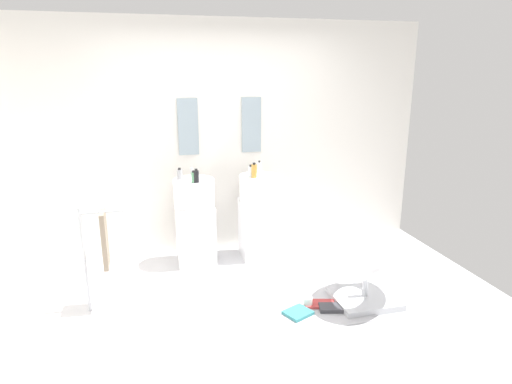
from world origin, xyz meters
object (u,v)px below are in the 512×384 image
object	(u,v)px
lounge_chair	(367,267)
magazine_red	(320,304)
magazine_charcoal	(331,308)
soap_bottle_black	(196,176)
pedestal_sink_left	(195,220)
towel_rack	(101,242)
soap_bottle_grey	(180,174)
soap_bottle_green	(193,177)
soap_bottle_white	(259,168)
coffee_mug	(308,302)
soap_bottle_clear	(251,171)
magazine_teal	(298,313)
soap_bottle_amber	(254,171)
pedestal_sink_right	(259,215)

from	to	relation	value
lounge_chair	magazine_red	bearing A→B (deg)	176.46
magazine_charcoal	soap_bottle_black	bearing A→B (deg)	144.09
pedestal_sink_left	towel_rack	world-z (taller)	pedestal_sink_left
lounge_chair	soap_bottle_grey	distance (m)	2.10
magazine_charcoal	soap_bottle_green	xyz separation A→B (m)	(-1.04, 1.20, 0.97)
towel_rack	soap_bottle_white	size ratio (longest dim) A/B	6.69
lounge_chair	soap_bottle_white	world-z (taller)	soap_bottle_white
soap_bottle_black	soap_bottle_grey	size ratio (longest dim) A/B	1.18
coffee_mug	soap_bottle_clear	bearing A→B (deg)	101.21
pedestal_sink_left	magazine_red	distance (m)	1.63
soap_bottle_black	soap_bottle_green	bearing A→B (deg)	156.59
magazine_charcoal	magazine_teal	xyz separation A→B (m)	(-0.31, -0.00, -0.00)
magazine_charcoal	soap_bottle_green	world-z (taller)	soap_bottle_green
lounge_chair	soap_bottle_white	distance (m)	1.64
magazine_red	coffee_mug	xyz separation A→B (m)	(-0.11, 0.01, 0.03)
magazine_red	soap_bottle_grey	world-z (taller)	soap_bottle_grey
pedestal_sink_left	magazine_charcoal	world-z (taller)	pedestal_sink_left
towel_rack	soap_bottle_clear	xyz separation A→B (m)	(1.51, 0.76, 0.37)
magazine_charcoal	soap_bottle_amber	world-z (taller)	soap_bottle_amber
coffee_mug	soap_bottle_grey	world-z (taller)	soap_bottle_grey
soap_bottle_amber	soap_bottle_clear	xyz separation A→B (m)	(-0.02, 0.04, -0.01)
coffee_mug	soap_bottle_black	bearing A→B (deg)	127.84
soap_bottle_grey	soap_bottle_clear	world-z (taller)	soap_bottle_clear
soap_bottle_black	soap_bottle_clear	distance (m)	0.61
soap_bottle_amber	soap_bottle_green	world-z (taller)	soap_bottle_amber
soap_bottle_green	soap_bottle_amber	bearing A→B (deg)	4.68
soap_bottle_clear	soap_bottle_amber	bearing A→B (deg)	-61.79
soap_bottle_amber	magazine_teal	bearing A→B (deg)	-86.47
soap_bottle_grey	soap_bottle_clear	size ratio (longest dim) A/B	0.93
towel_rack	soap_bottle_green	world-z (taller)	soap_bottle_green
soap_bottle_grey	soap_bottle_clear	distance (m)	0.76
pedestal_sink_right	soap_bottle_green	distance (m)	0.90
magazine_teal	soap_bottle_white	xyz separation A→B (m)	(0.03, 1.44, 0.98)
pedestal_sink_right	soap_bottle_grey	size ratio (longest dim) A/B	8.51
magazine_charcoal	soap_bottle_white	world-z (taller)	soap_bottle_white
soap_bottle_clear	towel_rack	bearing A→B (deg)	-153.27
magazine_teal	coffee_mug	bearing A→B (deg)	14.27
magazine_charcoal	coffee_mug	bearing A→B (deg)	161.85
pedestal_sink_left	magazine_red	xyz separation A→B (m)	(0.96, -1.24, -0.47)
coffee_mug	soap_bottle_white	size ratio (longest dim) A/B	0.58
lounge_chair	soap_bottle_amber	distance (m)	1.55
soap_bottle_green	soap_bottle_clear	xyz separation A→B (m)	(0.63, 0.10, 0.00)
soap_bottle_black	soap_bottle_amber	distance (m)	0.63
soap_bottle_green	towel_rack	bearing A→B (deg)	-142.97
pedestal_sink_left	coffee_mug	size ratio (longest dim) A/B	12.56
pedestal_sink_right	magazine_charcoal	size ratio (longest dim) A/B	5.00
pedestal_sink_right	magazine_teal	world-z (taller)	pedestal_sink_right
pedestal_sink_right	lounge_chair	distance (m)	1.44
soap_bottle_grey	soap_bottle_green	size ratio (longest dim) A/B	0.98
pedestal_sink_left	soap_bottle_black	distance (m)	0.54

